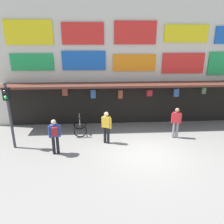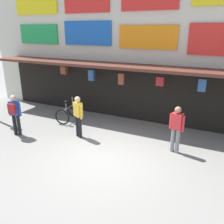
% 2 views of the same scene
% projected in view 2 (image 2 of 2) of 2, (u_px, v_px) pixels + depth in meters
% --- Properties ---
extents(ground_plane, '(80.00, 80.00, 0.00)m').
position_uv_depth(ground_plane, '(105.00, 160.00, 7.88)').
color(ground_plane, gray).
extents(shopfront, '(18.00, 2.60, 8.00)m').
position_uv_depth(shopfront, '(152.00, 32.00, 10.44)').
color(shopfront, beige).
rests_on(shopfront, ground).
extents(bicycle_parked, '(0.85, 1.24, 1.05)m').
position_uv_depth(bicycle_parked, '(68.00, 112.00, 11.17)').
color(bicycle_parked, black).
rests_on(bicycle_parked, ground).
extents(pedestrian_in_purple, '(0.49, 0.35, 1.68)m').
position_uv_depth(pedestrian_in_purple, '(78.00, 115.00, 9.27)').
color(pedestrian_in_purple, black).
rests_on(pedestrian_in_purple, ground).
extents(pedestrian_in_blue, '(0.51, 0.42, 1.68)m').
position_uv_depth(pedestrian_in_blue, '(15.00, 112.00, 9.42)').
color(pedestrian_in_blue, black).
rests_on(pedestrian_in_blue, ground).
extents(pedestrian_in_red, '(0.52, 0.29, 1.68)m').
position_uv_depth(pedestrian_in_red, '(176.00, 127.00, 8.10)').
color(pedestrian_in_red, gray).
rests_on(pedestrian_in_red, ground).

